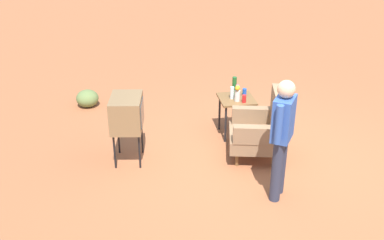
{
  "coord_description": "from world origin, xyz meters",
  "views": [
    {
      "loc": [
        5.58,
        -2.04,
        3.61
      ],
      "look_at": [
        -0.34,
        -1.06,
        0.65
      ],
      "focal_mm": 42.89,
      "sensor_mm": 36.0,
      "label": 1
    }
  ],
  "objects_px": {
    "armchair": "(262,128)",
    "person_standing": "(282,133)",
    "tv_on_stand": "(127,113)",
    "side_table": "(236,104)",
    "bottle_short_clear": "(232,93)",
    "soda_can_red": "(244,99)",
    "soda_can_blue": "(244,92)",
    "bottle_wine_green": "(234,86)",
    "flower_vase": "(237,92)"
  },
  "relations": [
    {
      "from": "armchair",
      "to": "person_standing",
      "type": "height_order",
      "value": "person_standing"
    },
    {
      "from": "armchair",
      "to": "tv_on_stand",
      "type": "bearing_deg",
      "value": -96.76
    },
    {
      "from": "armchair",
      "to": "side_table",
      "type": "distance_m",
      "value": 0.81
    },
    {
      "from": "bottle_short_clear",
      "to": "side_table",
      "type": "bearing_deg",
      "value": 96.03
    },
    {
      "from": "soda_can_red",
      "to": "soda_can_blue",
      "type": "height_order",
      "value": "same"
    },
    {
      "from": "armchair",
      "to": "soda_can_blue",
      "type": "height_order",
      "value": "armchair"
    },
    {
      "from": "soda_can_blue",
      "to": "bottle_wine_green",
      "type": "distance_m",
      "value": 0.2
    },
    {
      "from": "bottle_short_clear",
      "to": "soda_can_red",
      "type": "height_order",
      "value": "bottle_short_clear"
    },
    {
      "from": "side_table",
      "to": "bottle_wine_green",
      "type": "xyz_separation_m",
      "value": [
        -0.11,
        -0.02,
        0.26
      ]
    },
    {
      "from": "bottle_wine_green",
      "to": "bottle_short_clear",
      "type": "bearing_deg",
      "value": -28.68
    },
    {
      "from": "person_standing",
      "to": "bottle_short_clear",
      "type": "xyz_separation_m",
      "value": [
        -1.77,
        -0.2,
        -0.18
      ]
    },
    {
      "from": "bottle_short_clear",
      "to": "soda_can_red",
      "type": "relative_size",
      "value": 1.64
    },
    {
      "from": "armchair",
      "to": "soda_can_red",
      "type": "relative_size",
      "value": 8.69
    },
    {
      "from": "armchair",
      "to": "bottle_wine_green",
      "type": "xyz_separation_m",
      "value": [
        -0.89,
        -0.22,
        0.32
      ]
    },
    {
      "from": "side_table",
      "to": "bottle_wine_green",
      "type": "distance_m",
      "value": 0.28
    },
    {
      "from": "soda_can_blue",
      "to": "armchair",
      "type": "bearing_deg",
      "value": 3.38
    },
    {
      "from": "side_table",
      "to": "tv_on_stand",
      "type": "xyz_separation_m",
      "value": [
        0.55,
        -1.77,
        0.22
      ]
    },
    {
      "from": "soda_can_red",
      "to": "bottle_wine_green",
      "type": "height_order",
      "value": "bottle_wine_green"
    },
    {
      "from": "armchair",
      "to": "soda_can_blue",
      "type": "xyz_separation_m",
      "value": [
        -0.86,
        -0.05,
        0.22
      ]
    },
    {
      "from": "bottle_short_clear",
      "to": "soda_can_blue",
      "type": "xyz_separation_m",
      "value": [
        -0.09,
        0.23,
        -0.04
      ]
    },
    {
      "from": "armchair",
      "to": "soda_can_blue",
      "type": "relative_size",
      "value": 8.69
    },
    {
      "from": "tv_on_stand",
      "to": "bottle_short_clear",
      "type": "xyz_separation_m",
      "value": [
        -0.54,
        1.69,
        -0.02
      ]
    },
    {
      "from": "person_standing",
      "to": "bottle_short_clear",
      "type": "relative_size",
      "value": 8.2
    },
    {
      "from": "side_table",
      "to": "soda_can_blue",
      "type": "relative_size",
      "value": 5.4
    },
    {
      "from": "tv_on_stand",
      "to": "bottle_short_clear",
      "type": "distance_m",
      "value": 1.78
    },
    {
      "from": "armchair",
      "to": "flower_vase",
      "type": "height_order",
      "value": "armchair"
    },
    {
      "from": "bottle_wine_green",
      "to": "flower_vase",
      "type": "relative_size",
      "value": 1.21
    },
    {
      "from": "armchair",
      "to": "bottle_short_clear",
      "type": "relative_size",
      "value": 5.3
    },
    {
      "from": "bottle_short_clear",
      "to": "bottle_wine_green",
      "type": "bearing_deg",
      "value": 151.32
    },
    {
      "from": "bottle_short_clear",
      "to": "flower_vase",
      "type": "relative_size",
      "value": 0.75
    },
    {
      "from": "soda_can_blue",
      "to": "flower_vase",
      "type": "xyz_separation_m",
      "value": [
        0.19,
        -0.17,
        0.09
      ]
    },
    {
      "from": "soda_can_red",
      "to": "armchair",
      "type": "bearing_deg",
      "value": 11.9
    },
    {
      "from": "side_table",
      "to": "tv_on_stand",
      "type": "bearing_deg",
      "value": -72.75
    },
    {
      "from": "side_table",
      "to": "tv_on_stand",
      "type": "relative_size",
      "value": 0.64
    },
    {
      "from": "side_table",
      "to": "bottle_short_clear",
      "type": "distance_m",
      "value": 0.22
    },
    {
      "from": "tv_on_stand",
      "to": "bottle_wine_green",
      "type": "height_order",
      "value": "tv_on_stand"
    },
    {
      "from": "side_table",
      "to": "soda_can_blue",
      "type": "bearing_deg",
      "value": 117.42
    },
    {
      "from": "bottle_short_clear",
      "to": "soda_can_blue",
      "type": "relative_size",
      "value": 1.64
    },
    {
      "from": "tv_on_stand",
      "to": "soda_can_red",
      "type": "bearing_deg",
      "value": 101.28
    },
    {
      "from": "soda_can_blue",
      "to": "bottle_wine_green",
      "type": "relative_size",
      "value": 0.38
    },
    {
      "from": "bottle_short_clear",
      "to": "soda_can_red",
      "type": "bearing_deg",
      "value": 41.38
    },
    {
      "from": "bottle_short_clear",
      "to": "bottle_wine_green",
      "type": "relative_size",
      "value": 0.62
    },
    {
      "from": "tv_on_stand",
      "to": "bottle_short_clear",
      "type": "bearing_deg",
      "value": 107.76
    },
    {
      "from": "armchair",
      "to": "person_standing",
      "type": "xyz_separation_m",
      "value": [
        1.0,
        -0.08,
        0.44
      ]
    },
    {
      "from": "side_table",
      "to": "soda_can_red",
      "type": "relative_size",
      "value": 5.4
    },
    {
      "from": "side_table",
      "to": "bottle_short_clear",
      "type": "relative_size",
      "value": 3.29
    },
    {
      "from": "armchair",
      "to": "tv_on_stand",
      "type": "relative_size",
      "value": 1.03
    },
    {
      "from": "tv_on_stand",
      "to": "flower_vase",
      "type": "height_order",
      "value": "tv_on_stand"
    },
    {
      "from": "flower_vase",
      "to": "soda_can_red",
      "type": "bearing_deg",
      "value": 52.86
    },
    {
      "from": "tv_on_stand",
      "to": "person_standing",
      "type": "relative_size",
      "value": 0.63
    }
  ]
}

